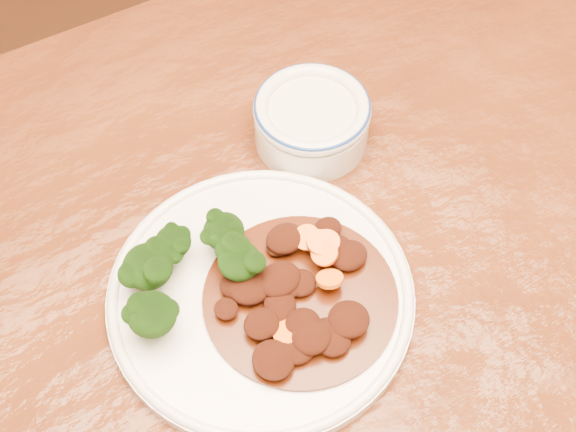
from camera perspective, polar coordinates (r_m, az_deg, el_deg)
dining_table at (r=0.90m, az=2.64°, el=-5.60°), size 1.58×1.03×0.75m
dinner_plate at (r=0.79m, az=-1.95°, el=-5.63°), size 0.30×0.30×0.02m
broccoli_florets at (r=0.78m, az=-7.50°, el=-3.68°), size 0.15×0.10×0.05m
mince_stew at (r=0.78m, az=0.65°, el=-5.69°), size 0.19×0.19×0.03m
dip_bowl at (r=0.89m, az=1.70°, el=6.90°), size 0.13×0.13×0.06m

